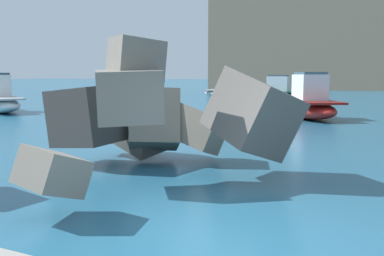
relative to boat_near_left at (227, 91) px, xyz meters
The scene contains 7 objects.
ground_plane 38.32m from the boat_near_left, 67.64° to the right, with size 400.00×400.00×0.00m, color #235B7A.
boat_near_left is the anchor object (origin of this frame).
boat_mid_centre 21.51m from the boat_near_left, 56.69° to the right, with size 4.90×5.97×2.28m.
boat_mid_right 22.92m from the boat_near_left, 101.85° to the right, with size 5.49×4.28×2.26m.
boat_far_left 8.21m from the boat_near_left, 40.46° to the right, with size 5.58×2.26×2.14m.
boat_far_centre 22.43m from the boat_near_left, 78.25° to the right, with size 4.16×4.09×2.00m.
mooring_buoy_inner 12.62m from the boat_near_left, 103.83° to the right, with size 0.44×0.44×0.44m.
Camera 1 is at (2.44, -5.13, 2.14)m, focal length 42.50 mm.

